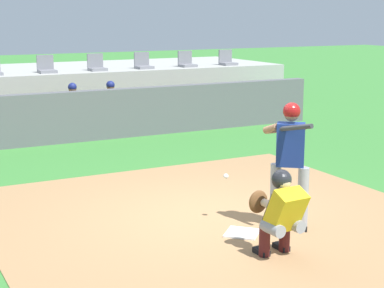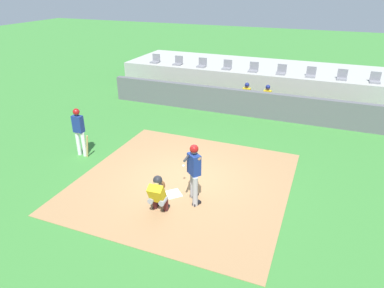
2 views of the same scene
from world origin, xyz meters
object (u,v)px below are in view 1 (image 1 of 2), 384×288
(dugout_player_0, at_px, (75,108))
(dugout_player_1, at_px, (113,105))
(stadium_seat_7, at_px, (187,62))
(home_plate, at_px, (242,233))
(stadium_seat_6, at_px, (143,64))
(stadium_seat_4, at_px, (46,68))
(stadium_seat_5, at_px, (97,66))
(batter_at_plate, at_px, (289,158))
(stadium_seat_8, at_px, (227,61))
(catcher_crouched, at_px, (280,210))

(dugout_player_0, relative_size, dugout_player_1, 1.00)
(stadium_seat_7, bearing_deg, dugout_player_1, -147.41)
(home_plate, xyz_separation_m, stadium_seat_6, (2.89, 10.18, 1.51))
(dugout_player_1, xyz_separation_m, stadium_seat_4, (-1.15, 2.03, 0.86))
(stadium_seat_5, bearing_deg, stadium_seat_6, 0.00)
(batter_at_plate, relative_size, stadium_seat_8, 3.76)
(stadium_seat_5, distance_m, stadium_seat_8, 4.33)
(home_plate, distance_m, dugout_player_1, 8.25)
(batter_at_plate, relative_size, stadium_seat_4, 3.76)
(stadium_seat_7, relative_size, stadium_seat_8, 1.00)
(batter_at_plate, distance_m, stadium_seat_8, 11.47)
(dugout_player_1, height_order, stadium_seat_6, stadium_seat_6)
(dugout_player_0, relative_size, stadium_seat_8, 2.71)
(dugout_player_1, xyz_separation_m, stadium_seat_5, (0.29, 2.03, 0.86))
(stadium_seat_4, bearing_deg, stadium_seat_6, 0.00)
(batter_at_plate, relative_size, stadium_seat_5, 3.76)
(catcher_crouched, relative_size, stadium_seat_7, 3.87)
(stadium_seat_4, distance_m, stadium_seat_6, 2.89)
(catcher_crouched, xyz_separation_m, stadium_seat_8, (5.80, 11.06, 0.93))
(batter_at_plate, relative_size, dugout_player_1, 1.39)
(batter_at_plate, distance_m, stadium_seat_7, 10.91)
(batter_at_plate, bearing_deg, stadium_seat_7, 70.48)
(batter_at_plate, bearing_deg, stadium_seat_6, 77.93)
(home_plate, bearing_deg, dugout_player_0, 89.00)
(batter_at_plate, distance_m, stadium_seat_6, 10.51)
(home_plate, xyz_separation_m, catcher_crouched, (-0.02, -0.88, 0.58))
(stadium_seat_7, bearing_deg, stadium_seat_4, 180.00)
(catcher_crouched, height_order, dugout_player_0, dugout_player_0)
(batter_at_plate, height_order, dugout_player_1, batter_at_plate)
(home_plate, bearing_deg, catcher_crouched, -91.33)
(dugout_player_0, bearing_deg, stadium_seat_7, 25.89)
(dugout_player_0, distance_m, stadium_seat_7, 4.74)
(dugout_player_0, distance_m, stadium_seat_5, 2.56)
(home_plate, height_order, stadium_seat_7, stadium_seat_7)
(stadium_seat_8, bearing_deg, dugout_player_1, -156.26)
(home_plate, xyz_separation_m, stadium_seat_5, (1.44, 10.18, 1.51))
(dugout_player_0, distance_m, dugout_player_1, 1.01)
(stadium_seat_4, xyz_separation_m, stadium_seat_7, (4.33, 0.00, 0.00))
(stadium_seat_4, bearing_deg, stadium_seat_7, 0.00)
(stadium_seat_4, height_order, stadium_seat_5, same)
(home_plate, distance_m, dugout_player_0, 8.17)
(batter_at_plate, relative_size, stadium_seat_6, 3.76)
(home_plate, xyz_separation_m, batter_at_plate, (0.69, -0.09, 1.01))
(dugout_player_0, height_order, stadium_seat_7, stadium_seat_7)
(stadium_seat_5, relative_size, stadium_seat_7, 1.00)
(stadium_seat_7, bearing_deg, batter_at_plate, -109.52)
(home_plate, height_order, stadium_seat_4, stadium_seat_4)
(batter_at_plate, xyz_separation_m, catcher_crouched, (-0.71, -0.80, -0.43))
(home_plate, relative_size, stadium_seat_4, 0.92)
(dugout_player_0, xyz_separation_m, stadium_seat_8, (5.64, 2.03, 0.86))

